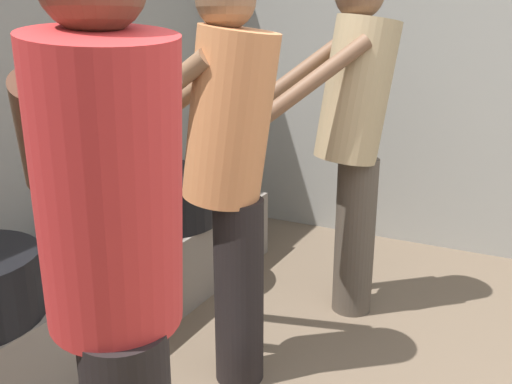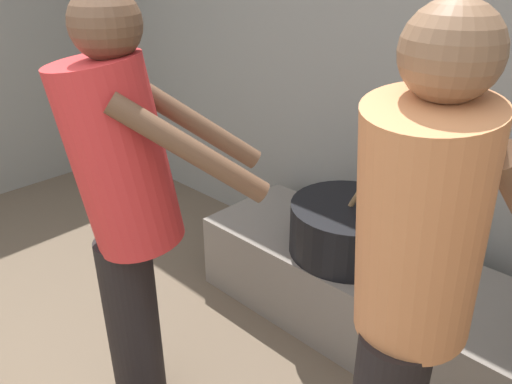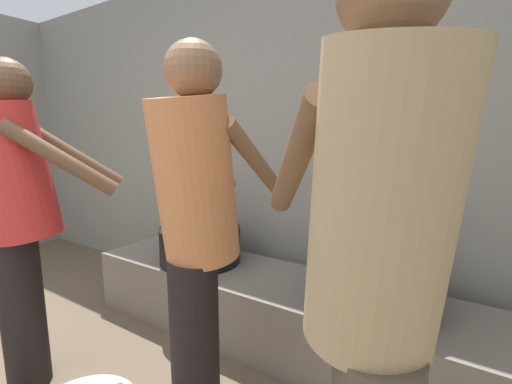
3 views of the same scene
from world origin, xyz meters
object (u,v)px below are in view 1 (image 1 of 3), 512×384
Objects in this scene: cooking_pot_secondary at (166,197)px; cook_in_tan_shirt at (354,127)px; cook_in_red_shirt at (115,265)px; cook_in_orange_shirt at (230,162)px.

cooking_pot_secondary is 0.34× the size of cook_in_tan_shirt.
cook_in_red_shirt is (-1.68, 0.00, -0.04)m from cook_in_tan_shirt.
cook_in_red_shirt reaches higher than cooking_pot_secondary.
cook_in_red_shirt is (-1.46, -0.95, 0.38)m from cooking_pot_secondary.
cook_in_tan_shirt is at bearing -0.01° from cook_in_red_shirt.
cook_in_orange_shirt is at bearing 14.84° from cook_in_red_shirt.
cooking_pot_secondary is at bearing 33.16° from cook_in_red_shirt.
cooking_pot_secondary is 1.06m from cook_in_tan_shirt.
cook_in_tan_shirt is at bearing -17.79° from cook_in_orange_shirt.
cook_in_red_shirt is (-0.92, -0.24, -0.00)m from cook_in_orange_shirt.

